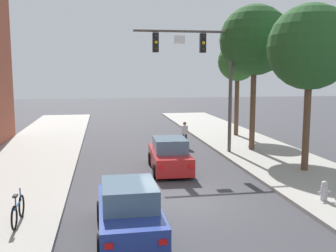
{
  "coord_description": "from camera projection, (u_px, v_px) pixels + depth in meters",
  "views": [
    {
      "loc": [
        -2.61,
        -13.56,
        4.67
      ],
      "look_at": [
        0.65,
        5.79,
        2.0
      ],
      "focal_mm": 41.59,
      "sensor_mm": 36.0,
      "label": 1
    }
  ],
  "objects": [
    {
      "name": "ground_plane",
      "position": [
        177.0,
        201.0,
        14.31
      ],
      "size": [
        120.0,
        120.0,
        0.0
      ],
      "primitive_type": "plane",
      "color": "#38383D"
    },
    {
      "name": "traffic_signal_mast",
      "position": [
        205.0,
        62.0,
        21.71
      ],
      "size": [
        5.62,
        0.38,
        7.5
      ],
      "color": "#514C47",
      "rests_on": "sidewalk_right"
    },
    {
      "name": "car_lead_red",
      "position": [
        170.0,
        156.0,
        18.74
      ],
      "size": [
        1.95,
        4.3,
        1.6
      ],
      "color": "#B21E1E",
      "rests_on": "ground"
    },
    {
      "name": "car_following_blue",
      "position": [
        129.0,
        212.0,
        11.17
      ],
      "size": [
        1.88,
        4.26,
        1.6
      ],
      "color": "navy",
      "rests_on": "ground"
    },
    {
      "name": "pedestrian_crossing_road",
      "position": [
        185.0,
        133.0,
        24.53
      ],
      "size": [
        0.36,
        0.22,
        1.64
      ],
      "color": "#333338",
      "rests_on": "ground"
    },
    {
      "name": "bicycle_leaning",
      "position": [
        18.0,
        211.0,
        11.75
      ],
      "size": [
        0.12,
        1.77,
        0.98
      ],
      "color": "black",
      "rests_on": "sidewalk_left"
    },
    {
      "name": "fire_hydrant",
      "position": [
        324.0,
        191.0,
        13.88
      ],
      "size": [
        0.48,
        0.24,
        0.72
      ],
      "color": "#B2B2B7",
      "rests_on": "sidewalk_right"
    },
    {
      "name": "street_tree_nearest",
      "position": [
        310.0,
        48.0,
        17.59
      ],
      "size": [
        3.88,
        3.88,
        7.64
      ],
      "color": "brown",
      "rests_on": "sidewalk_right"
    },
    {
      "name": "street_tree_second",
      "position": [
        255.0,
        41.0,
        22.41
      ],
      "size": [
        4.06,
        4.06,
        8.44
      ],
      "color": "brown",
      "rests_on": "sidewalk_right"
    },
    {
      "name": "street_tree_third",
      "position": [
        238.0,
        62.0,
        28.0
      ],
      "size": [
        2.84,
        2.84,
        6.79
      ],
      "color": "brown",
      "rests_on": "sidewalk_right"
    }
  ]
}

